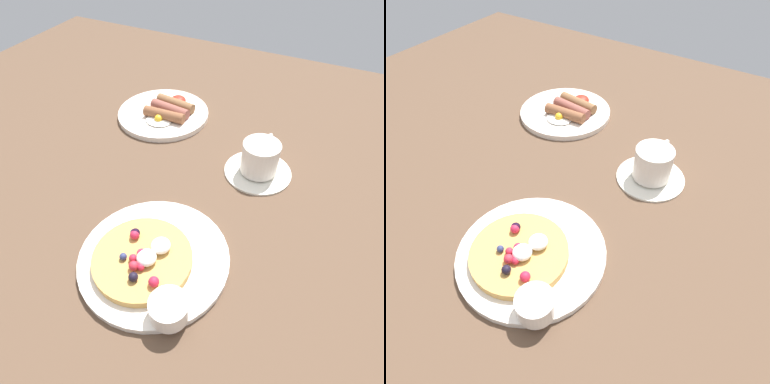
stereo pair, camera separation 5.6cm
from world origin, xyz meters
TOP-DOWN VIEW (x-y plane):
  - ground_plane at (0.00, 0.00)cm, footprint 170.63×147.10cm
  - pancake_plate at (3.42, -14.62)cm, footprint 24.72×24.72cm
  - pancake_with_berries at (2.50, -16.25)cm, footprint 16.02×16.02cm
  - syrup_ramekin at (10.45, -22.26)cm, footprint 5.72×5.72cm
  - breakfast_plate at (-16.62, 24.07)cm, footprint 22.77×22.77cm
  - fried_breakfast at (-14.75, 24.20)cm, footprint 10.61×13.94cm
  - coffee_saucer at (11.83, 13.76)cm, footprint 13.95×13.95cm
  - coffee_cup at (11.84, 13.95)cm, footprint 7.61×10.84cm

SIDE VIEW (x-z plane):
  - ground_plane at x=0.00cm, z-range -3.00..0.00cm
  - coffee_saucer at x=11.83cm, z-range 0.00..0.85cm
  - pancake_plate at x=3.42cm, z-range 0.00..1.22cm
  - breakfast_plate at x=-16.62cm, z-range 0.00..1.30cm
  - pancake_with_berries at x=2.50cm, z-range 0.52..3.88cm
  - fried_breakfast at x=-14.75cm, z-range 1.09..3.82cm
  - syrup_ramekin at x=10.45cm, z-range 1.27..4.62cm
  - coffee_cup at x=11.84cm, z-range 0.97..7.46cm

